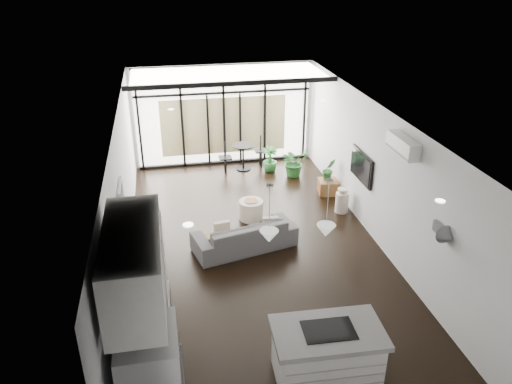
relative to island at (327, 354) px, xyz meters
name	(u,v)px	position (x,y,z in m)	size (l,w,h in m)	color
floor	(259,254)	(-0.30, 3.30, -0.42)	(5.00, 10.00, 0.00)	black
ceiling	(259,120)	(-0.30, 3.30, 2.38)	(5.00, 10.00, 0.00)	white
wall_left	(123,203)	(-2.80, 3.30, 0.98)	(0.02, 10.00, 2.80)	silver
wall_right	(383,181)	(2.20, 3.30, 0.98)	(0.02, 10.00, 2.80)	silver
wall_back	(223,115)	(-0.30, 8.30, 0.98)	(5.00, 0.02, 2.80)	silver
glazing	(224,116)	(-0.30, 8.18, 0.98)	(5.00, 0.20, 2.80)	black
skylight	(227,73)	(-0.30, 7.30, 2.35)	(4.70, 1.90, 0.06)	white
neighbour_building	(224,126)	(-0.30, 8.25, 0.68)	(3.50, 0.02, 1.60)	#CEB78D
island	(327,354)	(0.00, 0.00, 0.00)	(1.53, 0.91, 0.84)	silver
cooktop	(329,330)	(0.00, 0.00, 0.42)	(0.71, 0.47, 0.01)	black
appliance_column	(143,318)	(-2.43, 0.15, 0.90)	(0.68, 0.71, 2.63)	silver
upper_cabinets	(134,265)	(-2.42, -0.20, 1.93)	(0.62, 1.75, 0.86)	silver
pendant_left	(269,236)	(-0.70, 0.65, 1.60)	(0.26, 0.26, 0.18)	white
pendant_right	(326,231)	(0.10, 0.65, 1.60)	(0.26, 0.26, 0.18)	white
sofa	(244,230)	(-0.54, 3.61, -0.01)	(2.08, 0.61, 0.81)	#4A4A4D
console_bench	(235,242)	(-0.75, 3.53, -0.22)	(1.24, 0.31, 0.40)	brown
pouf	(251,210)	(-0.18, 4.81, -0.20)	(0.55, 0.55, 0.44)	beige
crate	(328,187)	(1.95, 5.73, -0.24)	(0.46, 0.46, 0.35)	brown
plant_tall	(294,165)	(1.40, 6.95, -0.10)	(0.73, 0.81, 0.63)	#245E27
plant_med	(270,165)	(0.82, 7.35, -0.22)	(0.40, 0.72, 0.40)	#245E27
plant_crate	(329,176)	(1.95, 5.73, 0.06)	(0.32, 0.59, 0.26)	#245E27
milk_can	(342,200)	(1.95, 4.72, -0.12)	(0.30, 0.30, 0.60)	beige
bistro_set	(243,156)	(0.13, 7.65, -0.04)	(1.59, 0.64, 0.77)	black
tv	(362,167)	(2.16, 4.30, 0.88)	(0.05, 1.10, 0.65)	black
ac_unit	(403,145)	(2.08, 2.50, 2.03)	(0.22, 0.90, 0.30)	white
framed_art	(122,208)	(-2.77, 2.80, 1.13)	(0.04, 0.70, 0.90)	black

